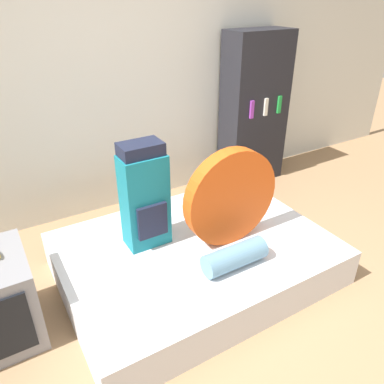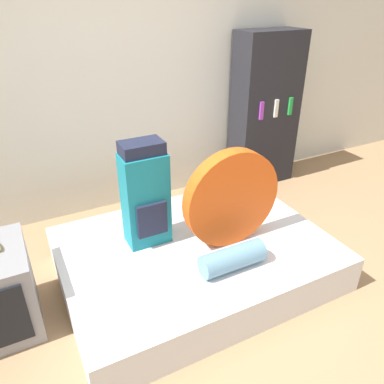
{
  "view_description": "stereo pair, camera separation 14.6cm",
  "coord_description": "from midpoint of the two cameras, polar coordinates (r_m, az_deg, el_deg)",
  "views": [
    {
      "loc": [
        -1.17,
        -1.41,
        2.0
      ],
      "look_at": [
        0.0,
        0.57,
        0.74
      ],
      "focal_mm": 35.0,
      "sensor_mm": 36.0,
      "label": 1
    },
    {
      "loc": [
        -1.05,
        -1.48,
        2.0
      ],
      "look_at": [
        0.0,
        0.57,
        0.74
      ],
      "focal_mm": 35.0,
      "sensor_mm": 36.0,
      "label": 2
    }
  ],
  "objects": [
    {
      "name": "sleeping_roll",
      "position": [
        2.62,
        4.92,
        -9.81
      ],
      "size": [
        0.47,
        0.16,
        0.16
      ],
      "color": "#5B849E",
      "rests_on": "bed"
    },
    {
      "name": "wall_back",
      "position": [
        3.64,
        -12.91,
        16.86
      ],
      "size": [
        8.0,
        0.05,
        2.6
      ],
      "color": "silver",
      "rests_on": "ground_plane"
    },
    {
      "name": "bookshelf",
      "position": [
        4.26,
        8.45,
        12.27
      ],
      "size": [
        0.7,
        0.37,
        1.65
      ],
      "color": "black",
      "rests_on": "ground_plane"
    },
    {
      "name": "ground_plane",
      "position": [
        2.7,
        4.88,
        -19.18
      ],
      "size": [
        16.0,
        16.0,
        0.0
      ],
      "primitive_type": "plane",
      "color": "#997551"
    },
    {
      "name": "backpack",
      "position": [
        2.71,
        -8.77,
        -0.81
      ],
      "size": [
        0.32,
        0.24,
        0.8
      ],
      "color": "#14707F",
      "rests_on": "bed"
    },
    {
      "name": "tent_bag",
      "position": [
        2.72,
        4.39,
        -0.81
      ],
      "size": [
        0.74,
        0.11,
        0.74
      ],
      "color": "#D14C14",
      "rests_on": "bed"
    },
    {
      "name": "bed",
      "position": [
        2.97,
        -0.94,
        -10.04
      ],
      "size": [
        1.98,
        1.46,
        0.29
      ],
      "color": "silver",
      "rests_on": "ground_plane"
    }
  ]
}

